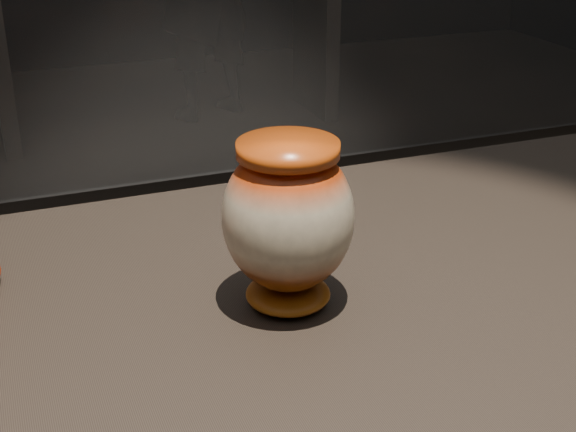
# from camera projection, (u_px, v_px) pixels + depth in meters

# --- Properties ---
(main_vase) EXTENTS (0.17, 0.17, 0.20)m
(main_vase) POSITION_uv_depth(u_px,v_px,m) (288.00, 219.00, 0.89)
(main_vase) COLOR #6D2D09
(main_vase) RESTS_ON display_plinth
(back_shelf) EXTENTS (2.00, 0.60, 0.90)m
(back_shelf) POSITION_uv_depth(u_px,v_px,m) (165.00, 9.00, 4.16)
(back_shelf) COLOR black
(back_shelf) RESTS_ON ground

